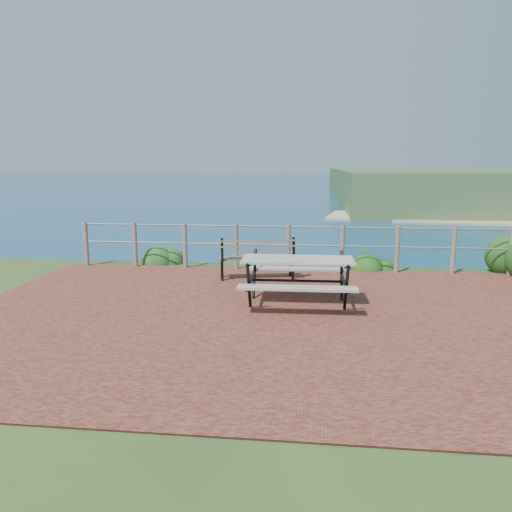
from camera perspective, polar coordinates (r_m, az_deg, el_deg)
The scene contains 7 objects.
ground at distance 7.70m, azimuth 2.42°, elevation -6.92°, with size 10.00×7.00×0.12m, color maroon.
ocean at distance 207.34m, azimuth 6.51°, elevation 9.78°, with size 1200.00×1200.00×0.00m, color #166084.
safety_railing at distance 10.83m, azimuth 3.74°, elevation 1.28°, with size 9.40×0.10×1.00m.
picnic_table at distance 8.21m, azimuth 4.77°, elevation -2.31°, with size 1.83×1.57×0.76m.
park_bench at distance 10.00m, azimuth 0.12°, elevation 0.51°, with size 1.57×0.70×0.86m.
shrub_lip_west at distance 11.93m, azimuth -10.36°, elevation -0.82°, with size 0.84×0.84×0.61m, color #1D4E1D.
shrub_lip_east at distance 11.48m, azimuth 13.20°, elevation -1.36°, with size 0.78×0.78×0.53m, color #154717.
Camera 1 is at (0.52, -7.33, 2.30)m, focal length 35.00 mm.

